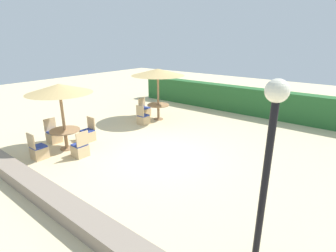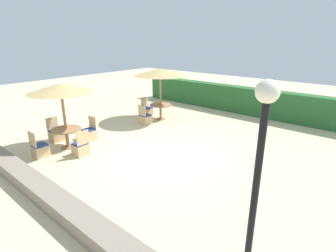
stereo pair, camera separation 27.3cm
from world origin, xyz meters
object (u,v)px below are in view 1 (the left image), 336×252
lamp_post (270,141)px  parasol_front_left (59,89)px  patio_chair_back_left_south (143,119)px  round_table_front_left (65,134)px  patio_chair_front_left_west (54,136)px  round_table_back_left (158,108)px  patio_chair_front_left_north (88,134)px  parasol_back_left (158,72)px  patio_chair_front_left_south (39,151)px  patio_chair_front_left_east (80,149)px  patio_chair_back_left_west (145,111)px

lamp_post → parasol_front_left: 7.36m
lamp_post → patio_chair_back_left_south: (-7.14, 4.56, -2.09)m
round_table_front_left → patio_chair_front_left_west: patio_chair_front_left_west is taller
round_table_back_left → patio_chair_front_left_north: 3.95m
round_table_front_left → patio_chair_front_left_north: patio_chair_front_left_north is taller
parasol_front_left → patio_chair_front_left_west: size_ratio=2.57×
parasol_back_left → patio_chair_front_left_west: (-1.22, -4.84, -2.07)m
parasol_back_left → round_table_back_left: bearing=180.0°
lamp_post → patio_chair_front_left_south: (-7.31, -0.34, -2.09)m
parasol_back_left → round_table_back_left: size_ratio=2.34×
lamp_post → patio_chair_front_left_south: 7.61m
round_table_front_left → patio_chair_front_left_south: size_ratio=1.14×
round_table_front_left → patio_chair_front_left_east: bearing=-3.4°
round_table_back_left → patio_chair_back_left_west: (-0.98, 0.04, -0.34)m
lamp_post → patio_chair_front_left_east: size_ratio=3.57×
patio_chair_back_left_west → patio_chair_back_left_south: bearing=40.6°
round_table_back_left → patio_chair_front_left_west: patio_chair_front_left_west is taller
parasol_front_left → patio_chair_front_left_south: (0.02, -1.03, -1.96)m
parasol_front_left → patio_chair_front_left_east: size_ratio=2.57×
patio_chair_back_left_west → patio_chair_front_left_east: bearing=18.7°
patio_chair_front_left_east → patio_chair_front_left_west: (-1.94, 0.12, 0.00)m
parasol_back_left → round_table_front_left: bearing=-92.9°
patio_chair_front_left_north → patio_chair_front_left_east: bearing=134.7°
patio_chair_back_left_west → patio_chair_front_left_west: size_ratio=1.00×
round_table_back_left → patio_chair_front_left_south: 5.95m
patio_chair_back_left_south → parasol_front_left: 4.34m
round_table_back_left → patio_chair_back_left_south: bearing=-93.2°
patio_chair_back_left_west → patio_chair_front_left_south: size_ratio=1.00×
patio_chair_front_left_east → parasol_back_left: bearing=8.2°
patio_chair_front_left_east → lamp_post: bearing=-95.7°
patio_chair_front_left_east → patio_chair_front_left_south: (-0.95, -0.97, 0.00)m
patio_chair_back_left_south → round_table_front_left: 3.88m
parasol_front_left → patio_chair_front_left_north: size_ratio=2.57×
parasol_front_left → patio_chair_front_left_west: parasol_front_left is taller
lamp_post → round_table_back_left: 9.19m
parasol_front_left → patio_chair_front_left_east: parasol_front_left is taller
lamp_post → patio_chair_front_left_west: 8.59m
parasol_front_left → patio_chair_front_left_south: 2.21m
lamp_post → patio_chair_front_left_east: (-6.37, 0.63, -2.09)m
patio_chair_front_left_south → parasol_front_left: bearing=90.9°
patio_chair_back_left_west → patio_chair_front_left_south: same height
patio_chair_back_left_west → patio_chair_front_left_west: same height
patio_chair_back_left_south → parasol_front_left: (-0.19, -3.87, 1.96)m
lamp_post → patio_chair_front_left_east: bearing=174.3°
patio_chair_front_left_north → patio_chair_front_left_south: same height
round_table_front_left → patio_chair_front_left_east: 1.02m
patio_chair_front_left_east → patio_chair_front_left_south: same height
parasol_front_left → parasol_back_left: bearing=87.1°
parasol_front_left → patio_chair_back_left_south: bearing=87.2°
parasol_front_left → patio_chair_front_left_east: 2.18m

